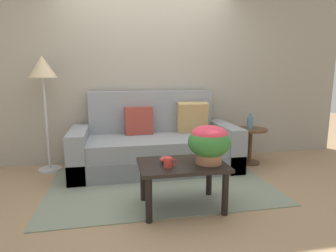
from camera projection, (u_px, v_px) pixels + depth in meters
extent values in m
plane|color=#997A56|center=(161.00, 187.00, 3.31)|extent=(14.00, 14.00, 0.00)
cube|color=gray|center=(147.00, 64.00, 4.23)|extent=(6.40, 0.12, 2.94)
cube|color=gray|center=(160.00, 184.00, 3.40)|extent=(2.58, 1.69, 0.01)
cube|color=slate|center=(156.00, 161.00, 3.92)|extent=(2.24, 0.95, 0.26)
cube|color=gray|center=(156.00, 145.00, 3.86)|extent=(1.80, 0.85, 0.21)
cube|color=gray|center=(152.00, 119.00, 4.20)|extent=(1.80, 0.17, 0.84)
cube|color=gray|center=(79.00, 152.00, 3.70)|extent=(0.22, 0.95, 0.61)
cube|color=gray|center=(225.00, 145.00, 4.08)|extent=(0.22, 0.95, 0.61)
cube|color=tan|center=(192.00, 118.00, 4.14)|extent=(0.46, 0.27, 0.46)
cube|color=#93382D|center=(139.00, 121.00, 4.01)|extent=(0.39, 0.17, 0.40)
cylinder|color=black|center=(149.00, 200.00, 2.49)|extent=(0.06, 0.06, 0.42)
cylinder|color=black|center=(225.00, 193.00, 2.63)|extent=(0.06, 0.06, 0.42)
cylinder|color=black|center=(143.00, 181.00, 2.93)|extent=(0.06, 0.06, 0.42)
cylinder|color=black|center=(209.00, 177.00, 3.06)|extent=(0.06, 0.06, 0.42)
cube|color=black|center=(182.00, 165.00, 2.74)|extent=(0.84, 0.57, 0.03)
cylinder|color=#4C331E|center=(249.00, 162.00, 4.22)|extent=(0.30, 0.30, 0.03)
cylinder|color=#4C331E|center=(250.00, 146.00, 4.18)|extent=(0.06, 0.06, 0.47)
cylinder|color=#4C331E|center=(251.00, 130.00, 4.13)|extent=(0.47, 0.47, 0.03)
cylinder|color=#B2B2B7|center=(50.00, 169.00, 3.90)|extent=(0.30, 0.30, 0.03)
cylinder|color=#B2B2B7|center=(47.00, 124.00, 3.79)|extent=(0.03, 0.03, 1.24)
cone|color=#C6B289|center=(42.00, 67.00, 3.66)|extent=(0.36, 0.36, 0.28)
cylinder|color=#A36B4C|center=(209.00, 157.00, 2.73)|extent=(0.25, 0.25, 0.11)
ellipsoid|color=#337533|center=(209.00, 142.00, 2.70)|extent=(0.41, 0.41, 0.30)
ellipsoid|color=#DB384C|center=(209.00, 134.00, 2.69)|extent=(0.35, 0.35, 0.17)
cylinder|color=red|center=(168.00, 162.00, 2.61)|extent=(0.08, 0.08, 0.09)
torus|color=red|center=(173.00, 162.00, 2.62)|extent=(0.06, 0.01, 0.06)
cylinder|color=#B2382D|center=(166.00, 162.00, 2.74)|extent=(0.05, 0.05, 0.02)
ellipsoid|color=#B2382D|center=(166.00, 159.00, 2.73)|extent=(0.13, 0.13, 0.06)
cylinder|color=slate|center=(250.00, 123.00, 4.13)|extent=(0.09, 0.09, 0.17)
cylinder|color=slate|center=(250.00, 115.00, 4.11)|extent=(0.04, 0.04, 0.06)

